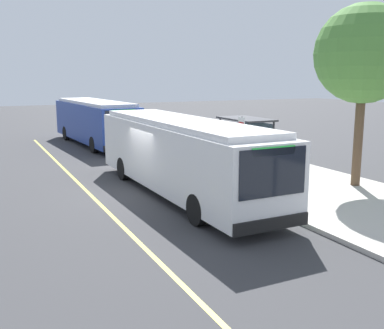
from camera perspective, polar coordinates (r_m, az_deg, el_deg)
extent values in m
plane|color=#38383A|center=(18.33, -5.34, -3.48)|extent=(120.00, 120.00, 0.00)
cube|color=#B7B2A8|center=(21.07, 10.15, -1.50)|extent=(44.00, 6.40, 0.15)
cube|color=#E0D64C|center=(17.72, -12.04, -4.17)|extent=(36.00, 0.14, 0.01)
cube|color=white|center=(17.63, -1.46, 1.14)|extent=(11.79, 2.80, 2.40)
cube|color=silver|center=(17.46, -1.48, 5.35)|extent=(10.84, 2.52, 0.20)
cube|color=black|center=(12.57, 10.06, -1.00)|extent=(0.09, 2.17, 1.34)
cube|color=black|center=(18.16, 2.22, 2.34)|extent=(10.33, 0.26, 1.06)
cube|color=#197259|center=(18.40, 2.20, -1.56)|extent=(11.15, 0.26, 0.28)
cube|color=#26D83F|center=(12.46, 10.17, 1.64)|extent=(0.06, 1.40, 0.24)
cube|color=black|center=(12.94, 9.89, -7.32)|extent=(0.13, 2.50, 0.36)
cylinder|color=black|center=(15.35, 8.34, -4.47)|extent=(1.01, 0.30, 1.00)
cylinder|color=black|center=(14.19, 0.63, -5.64)|extent=(1.01, 0.30, 1.00)
cylinder|color=black|center=(21.44, -2.67, 0.03)|extent=(1.01, 0.30, 1.00)
cylinder|color=black|center=(20.63, -8.54, -0.51)|extent=(1.01, 0.30, 1.00)
cube|color=navy|center=(31.53, -12.00, 5.23)|extent=(10.92, 3.25, 2.40)
cube|color=silver|center=(31.43, -12.09, 7.59)|extent=(10.04, 2.94, 0.20)
cube|color=black|center=(26.40, -8.49, 5.23)|extent=(0.18, 2.17, 1.34)
cube|color=black|center=(31.91, -9.80, 5.89)|extent=(9.47, 0.66, 1.06)
cube|color=yellow|center=(32.04, -9.72, 3.63)|extent=(10.22, 0.70, 0.28)
cube|color=#26D83F|center=(26.34, -8.53, 6.50)|extent=(0.12, 1.40, 0.24)
cube|color=black|center=(26.56, -8.39, 2.11)|extent=(0.24, 2.50, 0.36)
cylinder|color=black|center=(28.90, -7.73, 2.77)|extent=(1.02, 0.35, 1.00)
cylinder|color=black|center=(28.14, -12.11, 2.41)|extent=(1.02, 0.35, 1.00)
cylinder|color=black|center=(35.05, -11.71, 4.06)|extent=(1.02, 0.35, 1.00)
cylinder|color=black|center=(34.43, -15.38, 3.78)|extent=(1.02, 0.35, 1.00)
cylinder|color=#333338|center=(21.02, 10.03, 2.01)|extent=(0.10, 0.10, 2.40)
cylinder|color=#333338|center=(20.30, 7.04, 1.78)|extent=(0.10, 0.10, 2.40)
cylinder|color=#333338|center=(23.16, 6.30, 2.92)|extent=(0.10, 0.10, 2.40)
cylinder|color=#333338|center=(22.51, 3.48, 2.74)|extent=(0.10, 0.10, 2.40)
cube|color=#333338|center=(21.58, 6.72, 5.65)|extent=(2.90, 1.60, 0.08)
cube|color=#4C606B|center=(22.08, 8.08, 2.49)|extent=(2.47, 0.04, 2.16)
cube|color=navy|center=(22.83, 4.91, 2.72)|extent=(0.06, 1.11, 1.82)
cube|color=brown|center=(21.74, 7.57, 0.37)|extent=(1.60, 0.44, 0.06)
cube|color=brown|center=(21.82, 8.12, 1.14)|extent=(1.60, 0.05, 0.44)
cube|color=#333338|center=(22.38, 6.55, 0.11)|extent=(0.08, 0.40, 0.45)
cube|color=#333338|center=(21.19, 8.61, -0.55)|extent=(0.08, 0.40, 0.45)
cylinder|color=#333338|center=(18.80, 6.15, 1.69)|extent=(0.07, 0.07, 2.80)
cube|color=white|center=(18.64, 6.17, 5.03)|extent=(0.44, 0.03, 0.56)
cube|color=red|center=(18.64, 6.13, 5.03)|extent=(0.40, 0.01, 0.16)
cylinder|color=brown|center=(19.68, 19.95, 2.99)|extent=(0.36, 0.36, 3.80)
sphere|color=#4C8438|center=(19.54, 20.61, 12.77)|extent=(3.87, 3.87, 3.87)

